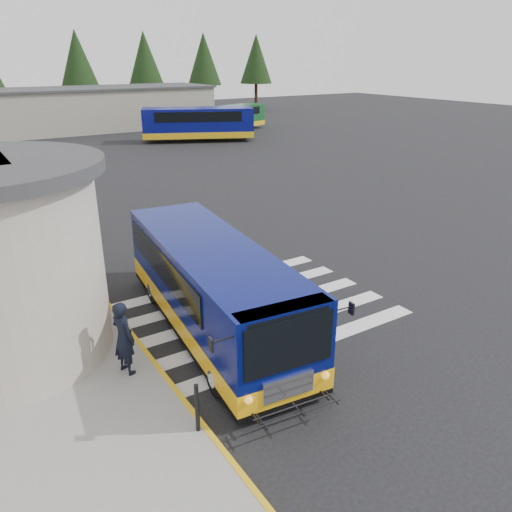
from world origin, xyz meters
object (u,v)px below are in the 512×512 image
pedestrian_b (69,317)px  far_bus_a (198,123)px  transit_bus (213,291)px  pedestrian_a (124,338)px  bollard (197,408)px  far_bus_b (232,117)px

pedestrian_b → far_bus_a: (18.13, 29.24, 0.68)m
transit_bus → far_bus_a: (14.57, 30.33, 0.43)m
pedestrian_a → bollard: pedestrian_a is taller
pedestrian_b → transit_bus: bearing=37.1°
far_bus_a → bollard: bearing=177.9°
pedestrian_b → far_bus_b: bearing=108.4°
pedestrian_a → far_bus_a: 35.67m
pedestrian_a → transit_bus: bearing=-91.8°
pedestrian_a → far_bus_b: size_ratio=0.21×
transit_bus → pedestrian_b: transit_bus is taller
transit_bus → bollard: size_ratio=8.38×
pedestrian_a → pedestrian_b: size_ratio=1.15×
far_bus_b → transit_bus: bearing=129.9°
transit_bus → pedestrian_a: size_ratio=4.98×
transit_bus → pedestrian_b: bearing=168.9°
transit_bus → bollard: bearing=-116.4°
transit_bus → far_bus_a: 33.65m
transit_bus → pedestrian_b: size_ratio=5.74×
pedestrian_a → pedestrian_b: pedestrian_a is taller
transit_bus → far_bus_b: bearing=65.3°
bollard → far_bus_b: 44.42m
pedestrian_b → bollard: (1.30, -4.64, -0.25)m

